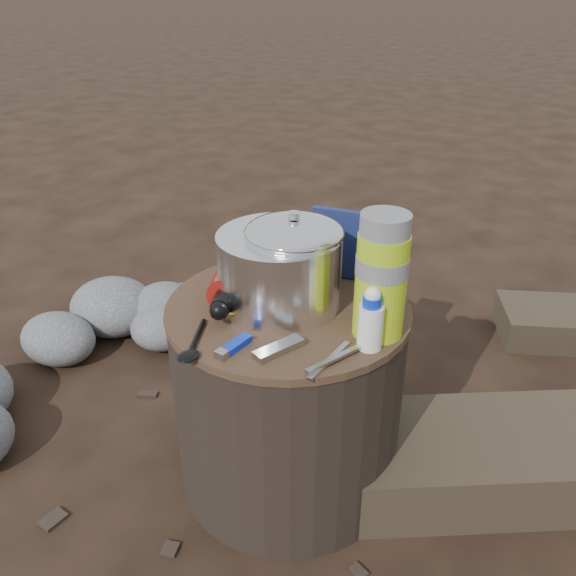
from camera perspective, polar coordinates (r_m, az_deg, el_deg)
The scene contains 15 objects.
ground at distance 1.45m, azimuth 0.00°, elevation -16.97°, with size 60.00×60.00×0.00m, color black.
stump at distance 1.30m, azimuth 0.00°, elevation -10.11°, with size 0.48×0.48×0.44m, color black.
rock_ring at distance 1.77m, azimuth -19.71°, elevation -5.84°, with size 0.40×0.87×0.17m, color slate, non-canonical shape.
foil_windscreen at distance 1.16m, azimuth -0.82°, elevation 1.74°, with size 0.24×0.24×0.15m, color white.
camping_pot at distance 1.14m, azimuth 0.56°, elevation 2.42°, with size 0.18×0.18×0.18m, color silver.
fuel_bottle at distance 1.24m, azimuth -4.94°, elevation 1.68°, with size 0.07×0.30×0.07m, color #B01B17, non-canonical shape.
thermos at distance 1.05m, azimuth 8.85°, elevation 1.05°, with size 0.09×0.09×0.23m, color #AFD418.
travel_mug at distance 1.22m, azimuth 8.85°, elevation 1.92°, with size 0.07×0.07×0.11m, color black.
stuff_sack at distance 1.34m, azimuth 0.27°, elevation 4.67°, with size 0.16×0.13×0.11m, color #CC9207.
food_pouch at distance 1.28m, azimuth 4.59°, elevation 4.34°, with size 0.11×0.03×0.14m, color #161F51.
lighter at distance 1.05m, azimuth -4.91°, elevation -5.33°, with size 0.02×0.08×0.01m, color #102EDB.
multitool at distance 1.04m, azimuth -0.88°, elevation -5.78°, with size 0.03×0.10×0.01m, color #AAAAAF.
pot_grabber at distance 1.02m, azimuth 3.94°, elevation -6.73°, with size 0.03×0.13×0.01m, color #AAAAAF, non-canonical shape.
spork at distance 1.09m, azimuth -8.68°, elevation -4.58°, with size 0.03×0.13×0.01m, color black, non-canonical shape.
squeeze_bottle at distance 1.04m, azimuth 7.85°, elevation -3.17°, with size 0.04×0.04×0.10m, color white.
Camera 1 is at (0.56, -0.86, 1.03)m, focal length 37.44 mm.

